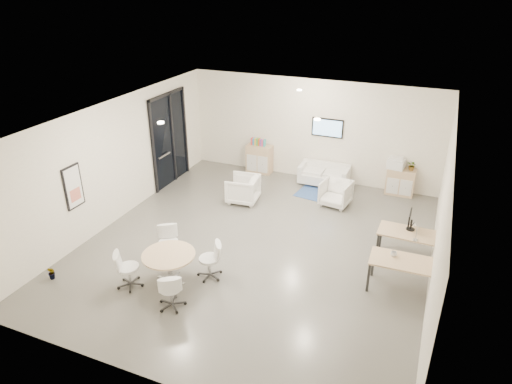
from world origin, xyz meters
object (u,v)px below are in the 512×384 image
at_px(sideboard_left, 259,159).
at_px(loveseat, 324,175).
at_px(armchair_left, 243,188).
at_px(desk_front, 405,264).
at_px(desk_rear, 409,235).
at_px(sideboard_right, 400,182).
at_px(round_table, 169,257).
at_px(armchair_right, 336,192).

relative_size(sideboard_left, loveseat, 0.62).
relative_size(armchair_left, desk_front, 0.61).
bearing_deg(armchair_left, sideboard_left, -176.61).
height_order(loveseat, desk_rear, desk_rear).
xyz_separation_m(sideboard_left, loveseat, (2.26, -0.14, -0.16)).
bearing_deg(sideboard_right, round_table, -122.43).
distance_m(sideboard_left, armchair_left, 2.26).
bearing_deg(loveseat, round_table, -105.62).
bearing_deg(desk_front, loveseat, 120.41).
bearing_deg(sideboard_left, armchair_right, -25.61).
bearing_deg(round_table, loveseat, 74.16).
xyz_separation_m(loveseat, desk_front, (2.89, -4.61, 0.35)).
xyz_separation_m(loveseat, round_table, (-1.76, -6.19, 0.29)).
relative_size(sideboard_right, armchair_left, 0.94).
bearing_deg(round_table, armchair_right, 63.86).
relative_size(sideboard_left, desk_front, 0.66).
bearing_deg(round_table, desk_rear, 31.50).
bearing_deg(loveseat, sideboard_right, 4.27).
height_order(loveseat, armchair_left, armchair_left).
bearing_deg(loveseat, armchair_right, -61.97).
bearing_deg(sideboard_left, armchair_left, -80.18).
bearing_deg(desk_front, armchair_left, 150.35).
relative_size(sideboard_left, round_table, 0.83).
distance_m(armchair_right, round_table, 5.50).
height_order(loveseat, armchair_right, armchair_right).
relative_size(armchair_right, desk_front, 0.56).
relative_size(loveseat, armchair_right, 1.90).
relative_size(loveseat, desk_front, 1.07).
xyz_separation_m(sideboard_right, desk_rear, (0.57, -3.53, 0.24)).
xyz_separation_m(desk_rear, desk_front, (0.04, -1.25, 0.01)).
relative_size(armchair_right, round_table, 0.71).
bearing_deg(armchair_right, desk_front, -48.05).
height_order(sideboard_left, sideboard_right, sideboard_left).
bearing_deg(desk_rear, armchair_right, 137.40).
relative_size(sideboard_right, desk_rear, 0.59).
bearing_deg(armchair_right, sideboard_left, 162.78).
height_order(desk_front, round_table, desk_front).
relative_size(loveseat, round_table, 1.35).
bearing_deg(desk_front, sideboard_right, 95.63).
xyz_separation_m(sideboard_left, armchair_right, (2.92, -1.40, -0.07)).
height_order(sideboard_right, desk_rear, sideboard_right).
height_order(desk_rear, desk_front, desk_front).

